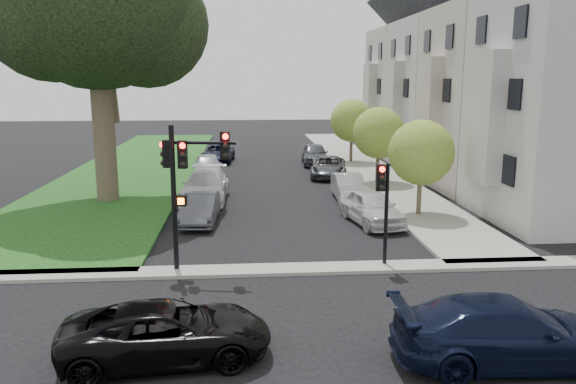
{
  "coord_description": "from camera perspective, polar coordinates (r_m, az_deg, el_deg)",
  "views": [
    {
      "loc": [
        -1.56,
        -15.18,
        6.1
      ],
      "look_at": [
        0.0,
        5.0,
        2.0
      ],
      "focal_mm": 35.0,
      "sensor_mm": 36.0,
      "label": 1
    }
  ],
  "objects": [
    {
      "name": "car_parked_8",
      "position": [
        42.01,
        -7.18,
        3.91
      ],
      "size": [
        2.58,
        4.85,
        1.3
      ],
      "primitive_type": "imported",
      "rotation": [
        0.0,
        0.0,
        -0.09
      ],
      "color": "black",
      "rests_on": "ground"
    },
    {
      "name": "traffic_signal_main",
      "position": [
        17.74,
        -10.42,
        2.0
      ],
      "size": [
        2.3,
        0.6,
        4.7
      ],
      "color": "black",
      "rests_on": "ground"
    },
    {
      "name": "car_parked_7",
      "position": [
        35.32,
        -8.17,
        2.62
      ],
      "size": [
        2.12,
        4.54,
        1.5
      ],
      "primitive_type": "imported",
      "rotation": [
        0.0,
        0.0,
        0.08
      ],
      "color": "#999BA0",
      "rests_on": "ground"
    },
    {
      "name": "small_tree_a",
      "position": [
        25.49,
        13.38,
        3.91
      ],
      "size": [
        2.9,
        2.9,
        4.35
      ],
      "color": "#3C3128",
      "rests_on": "ground"
    },
    {
      "name": "small_tree_b",
      "position": [
        33.17,
        9.18,
        5.94
      ],
      "size": [
        3.0,
        3.0,
        4.51
      ],
      "color": "#3C3128",
      "rests_on": "ground"
    },
    {
      "name": "sidewalk_cross",
      "position": [
        18.28,
        0.73,
        -7.85
      ],
      "size": [
        60.0,
        1.0,
        0.12
      ],
      "primitive_type": "cube",
      "color": "#A09B8B",
      "rests_on": "ground"
    },
    {
      "name": "car_parked_3",
      "position": [
        40.52,
        2.74,
        3.87
      ],
      "size": [
        2.04,
        4.58,
        1.53
      ],
      "primitive_type": "imported",
      "rotation": [
        0.0,
        0.0,
        -0.05
      ],
      "color": "#3F4247",
      "rests_on": "ground"
    },
    {
      "name": "house_c",
      "position": [
        40.67,
        16.1,
        12.19
      ],
      "size": [
        7.7,
        7.55,
        15.97
      ],
      "color": "#9E978D",
      "rests_on": "ground"
    },
    {
      "name": "house_b",
      "position": [
        33.73,
        20.6,
        12.16
      ],
      "size": [
        7.7,
        7.55,
        15.97
      ],
      "color": "tan",
      "rests_on": "ground"
    },
    {
      "name": "car_cross_far",
      "position": [
        13.37,
        21.41,
        -13.08
      ],
      "size": [
        5.05,
        2.16,
        1.45
      ],
      "primitive_type": "imported",
      "rotation": [
        0.0,
        0.0,
        1.55
      ],
      "color": "black",
      "rests_on": "ground"
    },
    {
      "name": "car_parked_1",
      "position": [
        28.83,
        6.16,
        0.49
      ],
      "size": [
        1.46,
        3.97,
        1.3
      ],
      "primitive_type": "imported",
      "rotation": [
        0.0,
        0.0,
        -0.02
      ],
      "color": "#999BA0",
      "rests_on": "ground"
    },
    {
      "name": "grass_strip",
      "position": [
        40.33,
        -15.01,
        2.45
      ],
      "size": [
        8.0,
        44.0,
        0.12
      ],
      "primitive_type": "cube",
      "color": "black",
      "rests_on": "ground"
    },
    {
      "name": "ground",
      "position": [
        16.43,
        1.36,
        -10.34
      ],
      "size": [
        140.0,
        140.0,
        0.0
      ],
      "primitive_type": "plane",
      "color": "black",
      "rests_on": "ground"
    },
    {
      "name": "car_parked_6",
      "position": [
        28.59,
        -8.41,
        0.6
      ],
      "size": [
        2.36,
        5.43,
        1.55
      ],
      "primitive_type": "imported",
      "rotation": [
        0.0,
        0.0,
        -0.04
      ],
      "color": "silver",
      "rests_on": "ground"
    },
    {
      "name": "car_parked_0",
      "position": [
        24.14,
        8.5,
        -1.54
      ],
      "size": [
        2.42,
        4.48,
        1.45
      ],
      "primitive_type": "imported",
      "rotation": [
        0.0,
        0.0,
        0.17
      ],
      "color": "silver",
      "rests_on": "ground"
    },
    {
      "name": "sidewalk_right",
      "position": [
        40.5,
        7.48,
        2.78
      ],
      "size": [
        3.5,
        44.0,
        0.12
      ],
      "primitive_type": "cube",
      "color": "#A09B8B",
      "rests_on": "ground"
    },
    {
      "name": "car_cross_near",
      "position": [
        12.97,
        -12.21,
        -13.74
      ],
      "size": [
        4.79,
        2.63,
        1.27
      ],
      "primitive_type": "imported",
      "rotation": [
        0.0,
        0.0,
        1.69
      ],
      "color": "black",
      "rests_on": "ground"
    },
    {
      "name": "car_parked_5",
      "position": [
        24.28,
        -8.9,
        -1.66
      ],
      "size": [
        1.59,
        4.01,
        1.3
      ],
      "primitive_type": "imported",
      "rotation": [
        0.0,
        0.0,
        -0.06
      ],
      "color": "#3F4247",
      "rests_on": "ground"
    },
    {
      "name": "small_tree_c",
      "position": [
        41.25,
        6.49,
        7.22
      ],
      "size": [
        3.12,
        3.12,
        4.68
      ],
      "color": "#3C3128",
      "rests_on": "ground"
    },
    {
      "name": "car_parked_2",
      "position": [
        35.44,
        4.14,
        2.57
      ],
      "size": [
        2.87,
        4.95,
        1.3
      ],
      "primitive_type": "imported",
      "rotation": [
        0.0,
        0.0,
        -0.16
      ],
      "color": "#3F4247",
      "rests_on": "ground"
    },
    {
      "name": "traffic_signal_secondary",
      "position": [
        18.3,
        9.65,
        -0.37
      ],
      "size": [
        0.44,
        0.36,
        3.44
      ],
      "color": "black",
      "rests_on": "ground"
    },
    {
      "name": "house_d",
      "position": [
        47.78,
        12.92,
        12.17
      ],
      "size": [
        7.7,
        7.55,
        15.97
      ],
      "color": "#ABA8A0",
      "rests_on": "ground"
    }
  ]
}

